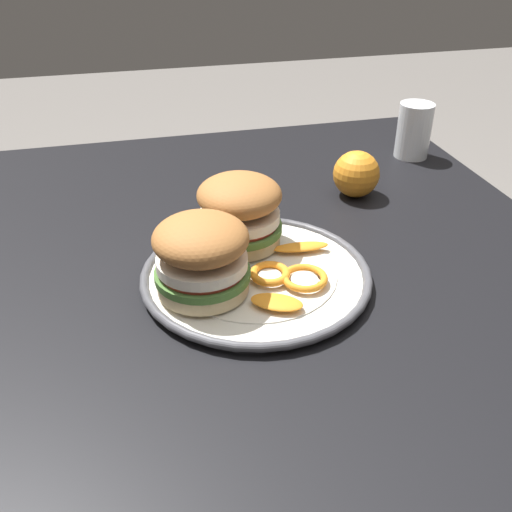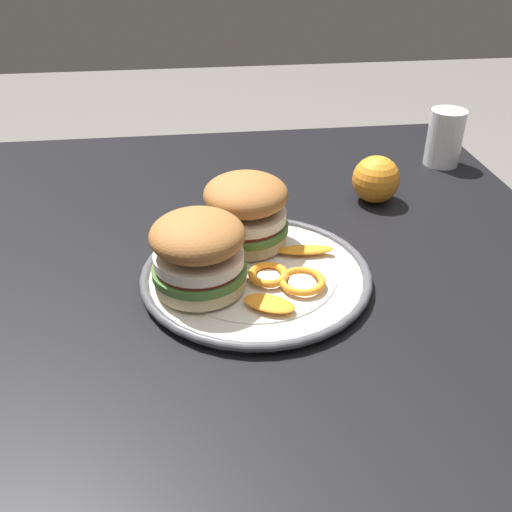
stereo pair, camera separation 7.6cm
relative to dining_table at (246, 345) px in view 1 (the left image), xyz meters
name	(u,v)px [view 1 (the left image)]	position (x,y,z in m)	size (l,w,h in m)	color
dining_table	(246,345)	(0.00, 0.00, 0.00)	(1.19, 1.01, 0.71)	black
dinner_plate	(256,275)	(-0.02, 0.02, 0.10)	(0.31, 0.31, 0.02)	silver
sandwich_half_left	(202,255)	(0.01, -0.06, 0.16)	(0.16, 0.16, 0.10)	beige
sandwich_half_right	(240,210)	(-0.10, 0.02, 0.16)	(0.16, 0.16, 0.10)	beige
orange_peel_curled	(305,278)	(0.02, 0.07, 0.11)	(0.08, 0.08, 0.01)	orange
orange_peel_strip_long	(301,247)	(-0.06, 0.09, 0.11)	(0.03, 0.08, 0.01)	orange
orange_peel_strip_short	(277,302)	(0.06, 0.03, 0.11)	(0.06, 0.07, 0.01)	orange
orange_peel_small_curl	(270,274)	(0.00, 0.03, 0.11)	(0.07, 0.07, 0.01)	orange
drinking_glass	(413,134)	(-0.37, 0.42, 0.14)	(0.07, 0.07, 0.11)	white
whole_orange	(356,174)	(-0.23, 0.25, 0.13)	(0.08, 0.08, 0.08)	orange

